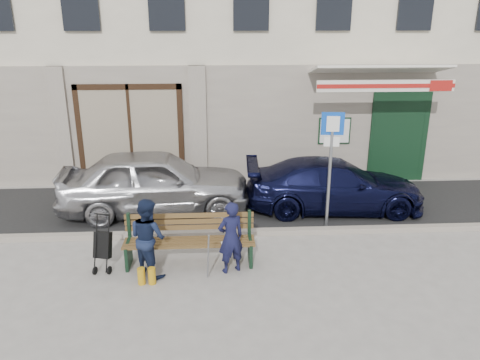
{
  "coord_description": "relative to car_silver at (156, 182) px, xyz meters",
  "views": [
    {
      "loc": [
        -0.97,
        -7.45,
        4.3
      ],
      "look_at": [
        -0.46,
        1.6,
        1.2
      ],
      "focal_mm": 35.0,
      "sensor_mm": 36.0,
      "label": 1
    }
  ],
  "objects": [
    {
      "name": "ground",
      "position": [
        2.36,
        -2.92,
        -0.75
      ],
      "size": [
        80.0,
        80.0,
        0.0
      ],
      "primitive_type": "plane",
      "color": "#9E9991",
      "rests_on": "ground"
    },
    {
      "name": "asphalt_lane",
      "position": [
        2.36,
        0.18,
        -0.74
      ],
      "size": [
        60.0,
        3.2,
        0.01
      ],
      "primitive_type": "cube",
      "color": "#282828",
      "rests_on": "ground"
    },
    {
      "name": "curb",
      "position": [
        2.36,
        -1.42,
        -0.69
      ],
      "size": [
        60.0,
        0.18,
        0.12
      ],
      "primitive_type": "cube",
      "color": "#9E9384",
      "rests_on": "ground"
    },
    {
      "name": "car_silver",
      "position": [
        0.0,
        0.0,
        0.0
      ],
      "size": [
        4.51,
        2.09,
        1.5
      ],
      "primitive_type": "imported",
      "rotation": [
        0.0,
        0.0,
        1.64
      ],
      "color": "#BABABF",
      "rests_on": "ground"
    },
    {
      "name": "car_navy",
      "position": [
        4.2,
        -0.07,
        -0.14
      ],
      "size": [
        4.25,
        1.89,
        1.21
      ],
      "primitive_type": "imported",
      "rotation": [
        0.0,
        0.0,
        1.52
      ],
      "color": "black",
      "rests_on": "ground"
    },
    {
      "name": "parking_sign",
      "position": [
        3.81,
        -1.09,
        0.94
      ],
      "size": [
        0.47,
        0.09,
        2.54
      ],
      "rotation": [
        0.0,
        0.0,
        -0.1
      ],
      "color": "gray",
      "rests_on": "ground"
    },
    {
      "name": "bench",
      "position": [
        0.85,
        -2.57,
        -0.29
      ],
      "size": [
        2.4,
        1.17,
        0.98
      ],
      "color": "brown",
      "rests_on": "ground"
    },
    {
      "name": "man",
      "position": [
        1.64,
        -2.89,
        -0.08
      ],
      "size": [
        0.57,
        0.48,
        1.34
      ],
      "primitive_type": "imported",
      "rotation": [
        0.0,
        0.0,
        3.54
      ],
      "color": "#131536",
      "rests_on": "ground"
    },
    {
      "name": "woman",
      "position": [
        0.19,
        -2.89,
        -0.04
      ],
      "size": [
        0.88,
        0.87,
        1.43
      ],
      "primitive_type": "imported",
      "rotation": [
        0.0,
        0.0,
        2.4
      ],
      "color": "#151E3A",
      "rests_on": "ground"
    },
    {
      "name": "stroller",
      "position": [
        -0.66,
        -2.67,
        -0.29
      ],
      "size": [
        0.35,
        0.46,
        1.03
      ],
      "rotation": [
        0.0,
        0.0,
        -0.25
      ],
      "color": "black",
      "rests_on": "ground"
    }
  ]
}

